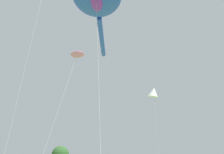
# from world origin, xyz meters

# --- Properties ---
(small_kite_tiny_distant) EXTENTS (2.28, 0.82, 7.41)m
(small_kite_tiny_distant) POSITION_xyz_m (-2.04, 10.27, 7.11)
(small_kite_tiny_distant) COLOR pink
(small_kite_tiny_distant) RESTS_ON ground
(small_kite_box_yellow) EXTENTS (1.97, 1.96, 10.57)m
(small_kite_box_yellow) POSITION_xyz_m (11.77, 17.07, 9.95)
(small_kite_box_yellow) COLOR white
(small_kite_box_yellow) RESTS_ON ground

